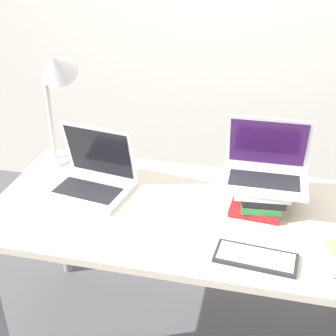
{
  "coord_description": "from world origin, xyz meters",
  "views": [
    {
      "loc": [
        0.27,
        -1.14,
        1.75
      ],
      "look_at": [
        -0.08,
        0.38,
        0.89
      ],
      "focal_mm": 50.0,
      "sensor_mm": 36.0,
      "label": 1
    }
  ],
  "objects_px": {
    "laptop_on_books": "(265,168)",
    "mouse": "(333,267)",
    "book_stack": "(261,191)",
    "wireless_keyboard": "(256,258)",
    "desk_lamp": "(56,78)",
    "laptop_left": "(93,177)"
  },
  "relations": [
    {
      "from": "laptop_on_books",
      "to": "mouse",
      "type": "distance_m",
      "value": 0.47
    },
    {
      "from": "book_stack",
      "to": "wireless_keyboard",
      "type": "relative_size",
      "value": 1.03
    },
    {
      "from": "wireless_keyboard",
      "to": "desk_lamp",
      "type": "xyz_separation_m",
      "value": [
        -0.9,
        0.48,
        0.41
      ]
    },
    {
      "from": "book_stack",
      "to": "mouse",
      "type": "bearing_deg",
      "value": -54.58
    },
    {
      "from": "wireless_keyboard",
      "to": "desk_lamp",
      "type": "relative_size",
      "value": 0.51
    },
    {
      "from": "laptop_left",
      "to": "desk_lamp",
      "type": "bearing_deg",
      "value": 140.32
    },
    {
      "from": "laptop_on_books",
      "to": "book_stack",
      "type": "bearing_deg",
      "value": -131.08
    },
    {
      "from": "book_stack",
      "to": "laptop_on_books",
      "type": "distance_m",
      "value": 0.1
    },
    {
      "from": "laptop_on_books",
      "to": "mouse",
      "type": "bearing_deg",
      "value": -56.11
    },
    {
      "from": "laptop_left",
      "to": "book_stack",
      "type": "distance_m",
      "value": 0.7
    },
    {
      "from": "book_stack",
      "to": "laptop_on_books",
      "type": "relative_size",
      "value": 0.89
    },
    {
      "from": "wireless_keyboard",
      "to": "mouse",
      "type": "bearing_deg",
      "value": -0.8
    },
    {
      "from": "wireless_keyboard",
      "to": "book_stack",
      "type": "bearing_deg",
      "value": 91.4
    },
    {
      "from": "mouse",
      "to": "laptop_left",
      "type": "bearing_deg",
      "value": 161.56
    },
    {
      "from": "book_stack",
      "to": "mouse",
      "type": "relative_size",
      "value": 2.97
    },
    {
      "from": "laptop_left",
      "to": "desk_lamp",
      "type": "distance_m",
      "value": 0.45
    },
    {
      "from": "laptop_left",
      "to": "book_stack",
      "type": "bearing_deg",
      "value": 3.61
    },
    {
      "from": "laptop_left",
      "to": "laptop_on_books",
      "type": "xyz_separation_m",
      "value": [
        0.7,
        0.05,
        0.11
      ]
    },
    {
      "from": "wireless_keyboard",
      "to": "mouse",
      "type": "height_order",
      "value": "mouse"
    },
    {
      "from": "wireless_keyboard",
      "to": "mouse",
      "type": "distance_m",
      "value": 0.25
    },
    {
      "from": "mouse",
      "to": "desk_lamp",
      "type": "xyz_separation_m",
      "value": [
        -1.15,
        0.48,
        0.4
      ]
    },
    {
      "from": "book_stack",
      "to": "wireless_keyboard",
      "type": "height_order",
      "value": "book_stack"
    }
  ]
}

